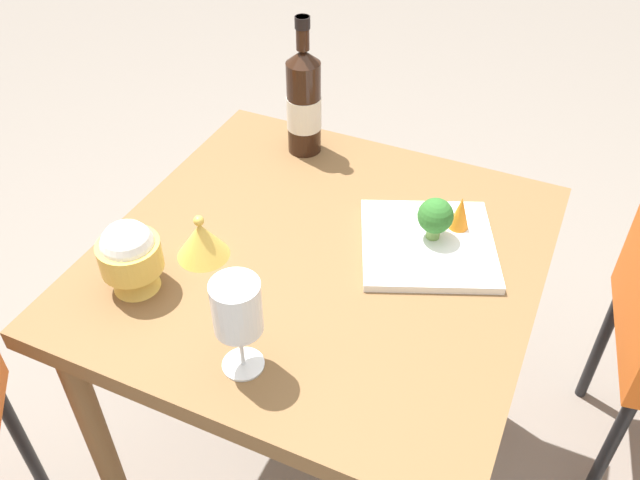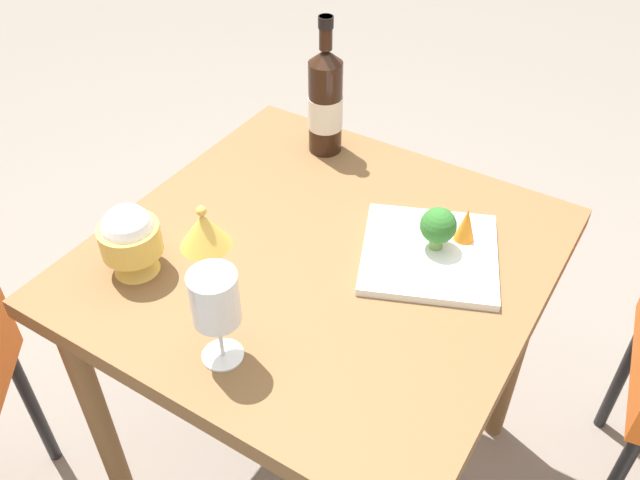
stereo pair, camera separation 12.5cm
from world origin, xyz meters
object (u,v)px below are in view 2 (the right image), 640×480
object	(u,v)px
serving_plate	(429,254)
carrot_garnish_left	(466,225)
wine_bottle	(325,101)
wine_glass	(212,299)
rice_bowl_lid	(204,230)
broccoli_floret	(438,226)
rice_bowl	(130,239)

from	to	relation	value
serving_plate	carrot_garnish_left	bearing A→B (deg)	148.39
wine_bottle	wine_glass	world-z (taller)	wine_bottle
wine_glass	carrot_garnish_left	distance (m)	0.52
rice_bowl_lid	broccoli_floret	size ratio (longest dim) A/B	1.17
wine_glass	broccoli_floret	xyz separation A→B (m)	(-0.41, 0.19, -0.06)
wine_bottle	rice_bowl	distance (m)	0.54
wine_glass	carrot_garnish_left	bearing A→B (deg)	153.68
carrot_garnish_left	broccoli_floret	bearing A→B (deg)	-35.98
wine_glass	carrot_garnish_left	size ratio (longest dim) A/B	2.57
wine_bottle	carrot_garnish_left	distance (m)	0.43
carrot_garnish_left	wine_glass	bearing A→B (deg)	-26.32
broccoli_floret	carrot_garnish_left	size ratio (longest dim) A/B	1.23
broccoli_floret	carrot_garnish_left	xyz separation A→B (m)	(-0.05, 0.04, -0.01)
wine_bottle	carrot_garnish_left	world-z (taller)	wine_bottle
wine_bottle	serving_plate	xyz separation A→B (m)	(0.21, 0.36, -0.11)
broccoli_floret	rice_bowl_lid	bearing A→B (deg)	-61.24
wine_bottle	serving_plate	bearing A→B (deg)	59.49
wine_bottle	wine_glass	distance (m)	0.63
serving_plate	wine_glass	bearing A→B (deg)	-25.39
rice_bowl_lid	carrot_garnish_left	size ratio (longest dim) A/B	1.43
rice_bowl_lid	rice_bowl	bearing A→B (deg)	-28.18
wine_glass	wine_bottle	bearing A→B (deg)	-164.02
rice_bowl	broccoli_floret	xyz separation A→B (m)	(-0.33, 0.45, -0.01)
wine_glass	broccoli_floret	size ratio (longest dim) A/B	2.09
wine_bottle	broccoli_floret	bearing A→B (deg)	61.57
broccoli_floret	rice_bowl	bearing A→B (deg)	-53.55
wine_glass	serving_plate	size ratio (longest dim) A/B	0.55
wine_bottle	rice_bowl_lid	xyz separation A→B (m)	(0.41, -0.02, -0.08)
rice_bowl_lid	serving_plate	size ratio (longest dim) A/B	0.31
rice_bowl	carrot_garnish_left	world-z (taller)	rice_bowl
rice_bowl	broccoli_floret	distance (m)	0.56
wine_bottle	carrot_garnish_left	xyz separation A→B (m)	(0.15, 0.40, -0.07)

